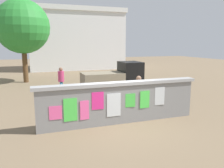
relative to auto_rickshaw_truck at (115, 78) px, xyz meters
name	(u,v)px	position (x,y,z in m)	size (l,w,h in m)	color
ground	(79,86)	(-1.63, 2.95, -0.90)	(60.00, 60.00, 0.00)	#7A664C
poster_wall	(120,102)	(-1.63, -5.05, -0.09)	(6.25, 0.42, 1.57)	gray
auto_rickshaw_truck	(115,78)	(0.00, 0.00, 0.00)	(3.61, 1.53, 1.85)	black
motorcycle	(67,95)	(-3.11, -1.64, -0.44)	(1.90, 0.56, 0.87)	black
bicycle_near	(76,109)	(-3.10, -3.89, -0.54)	(1.66, 0.58, 0.95)	black
bicycle_far	(145,97)	(0.46, -3.03, -0.54)	(1.70, 0.44, 0.95)	black
person_walking	(138,91)	(-0.47, -4.19, 0.09)	(0.41, 0.41, 1.62)	yellow
person_bystander	(61,78)	(-3.17, 0.34, 0.09)	(0.44, 0.44, 1.62)	#338CBF
tree_roadside	(22,27)	(-5.23, 5.70, 3.26)	(3.98, 3.98, 6.17)	brown
building_background	(76,39)	(0.28, 14.25, 2.55)	(10.82, 5.54, 6.86)	white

